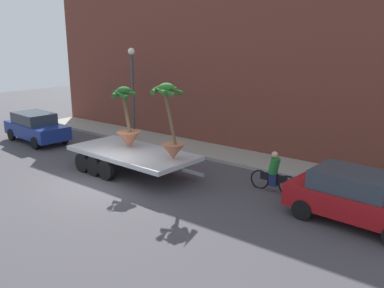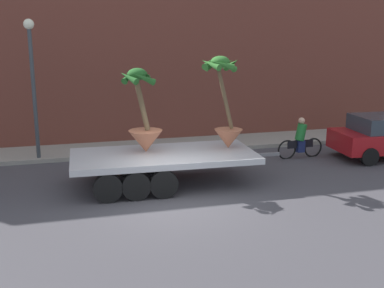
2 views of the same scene
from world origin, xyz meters
name	(u,v)px [view 1 (image 1 of 2)]	position (x,y,z in m)	size (l,w,h in m)	color
ground_plane	(103,183)	(0.00, 0.00, 0.00)	(60.00, 60.00, 0.00)	#423F44
sidewalk	(199,149)	(0.00, 6.10, 0.07)	(24.00, 2.20, 0.15)	gray
building_facade	(220,60)	(0.00, 7.80, 4.40)	(24.00, 1.20, 8.81)	brown
flatbed_trailer	(129,155)	(-0.22, 1.57, 0.77)	(6.55, 2.77, 0.98)	#B7BABF
potted_palm_rear	(128,127)	(-0.54, 1.86, 1.86)	(1.30, 1.08, 2.54)	#B26647
potted_palm_middle	(170,126)	(1.99, 1.70, 2.25)	(1.37, 1.17, 2.87)	#B26647
cyclist	(274,174)	(5.52, 3.33, 0.67)	(1.84, 0.36, 1.54)	black
parked_car	(357,197)	(8.66, 2.53, 0.83)	(4.20, 2.19, 1.58)	maroon
trailing_car	(36,127)	(-7.99, 2.05, 0.83)	(4.33, 2.06, 1.58)	navy
street_lamp	(132,82)	(-3.79, 5.30, 3.23)	(0.36, 0.36, 4.83)	#383D42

